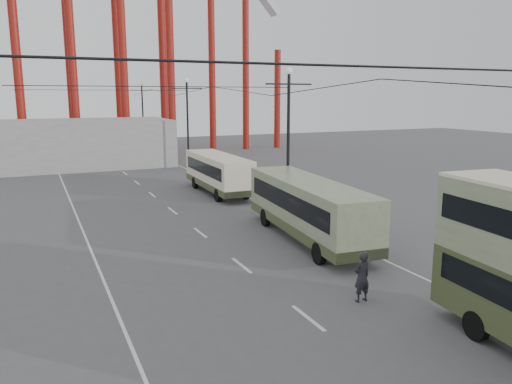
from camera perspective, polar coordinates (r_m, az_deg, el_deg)
name	(u,v)px	position (r m, az deg, el deg)	size (l,w,h in m)	color
ground	(410,368)	(15.67, 17.15, -18.65)	(160.00, 160.00, 0.00)	#4E4E50
road_markings	(184,218)	(31.82, -8.21, -2.96)	(12.52, 120.00, 0.01)	silver
lamp_post_mid	(288,142)	(31.88, 3.70, 5.68)	(3.20, 0.44, 9.32)	black
lamp_post_far	(188,124)	(52.27, -7.81, 7.68)	(3.20, 0.44, 9.32)	black
lamp_post_distant	(143,116)	(73.60, -12.80, 8.45)	(3.20, 0.44, 9.32)	black
fairground_shed	(65,144)	(57.33, -21.03, 5.16)	(22.00, 10.00, 5.00)	gray
single_decker_green	(308,207)	(26.62, 5.94, -1.68)	(3.67, 11.51, 3.20)	#6A7857
single_decker_cream	(218,172)	(39.29, -4.36, 2.30)	(2.62, 9.73, 3.01)	beige
pedestrian	(362,277)	(19.28, 12.01, -9.46)	(0.70, 0.46, 1.93)	black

